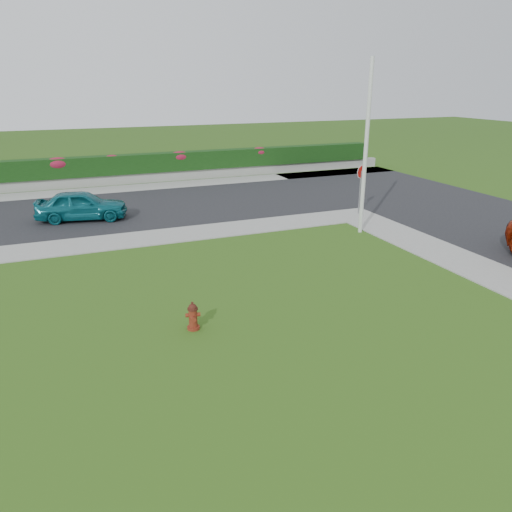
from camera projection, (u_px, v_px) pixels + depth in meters
name	position (u px, v px, depth m)	size (l,w,h in m)	color
ground	(312.00, 327.00, 12.44)	(120.00, 120.00, 0.00)	black
street_far	(71.00, 214.00, 22.90)	(26.00, 8.00, 0.04)	black
sidewalk_far	(49.00, 249.00, 18.17)	(24.00, 2.00, 0.04)	gray
curb_corner	(354.00, 215.00, 22.79)	(2.00, 2.00, 0.04)	gray
sidewalk_beyond	(140.00, 187.00, 28.69)	(34.00, 2.00, 0.04)	gray
retaining_wall	(135.00, 178.00, 29.91)	(34.00, 0.40, 0.60)	gray
hedge	(134.00, 164.00, 29.71)	(32.00, 0.90, 1.10)	black
fire_hydrant	(193.00, 316.00, 12.25)	(0.38, 0.36, 0.73)	#581F0D
sedan_teal	(81.00, 205.00, 21.75)	(1.54, 3.83, 1.30)	#0D5E69
utility_pole	(366.00, 149.00, 19.21)	(0.16, 0.16, 6.66)	silver
stop_sign	(361.00, 178.00, 22.50)	(0.58, 0.24, 2.26)	slate
flower_clump_c	(58.00, 164.00, 28.03)	(1.39, 0.89, 0.69)	#A41C42
flower_clump_d	(112.00, 159.00, 29.06)	(1.03, 0.66, 0.51)	#A41C42
flower_clump_e	(180.00, 156.00, 30.51)	(1.27, 0.82, 0.63)	#A41C42
flower_clump_f	(259.00, 152.00, 32.38)	(1.18, 0.76, 0.59)	#A41C42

